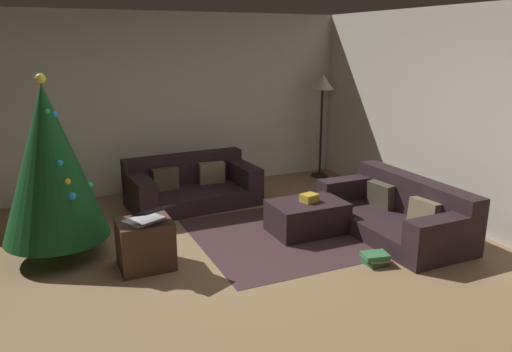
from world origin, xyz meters
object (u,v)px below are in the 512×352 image
object	(u,v)px
gift_box	(309,198)
christmas_tree	(50,163)
tv_remote	(313,199)
book_stack	(376,258)
couch_left	(191,186)
laptop	(148,216)
side_table	(145,244)
couch_right	(398,213)
ottoman	(307,217)
corner_lamp	(322,90)

from	to	relation	value
gift_box	christmas_tree	xyz separation A→B (m)	(-2.73, 0.47, 0.59)
tv_remote	book_stack	world-z (taller)	tv_remote
couch_left	book_stack	world-z (taller)	couch_left
tv_remote	laptop	size ratio (longest dim) A/B	0.30
couch_left	gift_box	size ratio (longest dim) A/B	9.60
christmas_tree	side_table	bearing A→B (deg)	-39.31
couch_left	book_stack	size ratio (longest dim) A/B	6.06
couch_right	ottoman	bearing A→B (deg)	63.78
ottoman	corner_lamp	world-z (taller)	corner_lamp
side_table	corner_lamp	xyz separation A→B (m)	(3.38, 2.23, 1.19)
gift_box	christmas_tree	size ratio (longest dim) A/B	0.10
couch_left	side_table	xyz separation A→B (m)	(-1.00, -1.75, -0.01)
gift_box	tv_remote	size ratio (longest dim) A/B	1.15
laptop	book_stack	bearing A→B (deg)	-21.74
laptop	corner_lamp	size ratio (longest dim) A/B	0.32
couch_left	corner_lamp	world-z (taller)	corner_lamp
ottoman	side_table	size ratio (longest dim) A/B	1.66
couch_left	couch_right	size ratio (longest dim) A/B	0.95
tv_remote	corner_lamp	xyz separation A→B (m)	(1.35, 2.04, 1.05)
couch_left	tv_remote	world-z (taller)	couch_left
laptop	couch_right	bearing A→B (deg)	-4.96
couch_right	tv_remote	size ratio (longest dim) A/B	11.65
side_table	laptop	bearing A→B (deg)	-64.25
tv_remote	book_stack	distance (m)	1.13
ottoman	tv_remote	size ratio (longest dim) A/B	5.40
tv_remote	christmas_tree	world-z (taller)	christmas_tree
couch_right	side_table	size ratio (longest dim) A/B	3.59
couch_left	laptop	bearing A→B (deg)	58.27
christmas_tree	side_table	xyz separation A→B (m)	(0.77, -0.63, -0.76)
gift_box	side_table	world-z (taller)	side_table
side_table	ottoman	bearing A→B (deg)	4.75
ottoman	gift_box	size ratio (longest dim) A/B	4.69
side_table	book_stack	bearing A→B (deg)	-22.78
ottoman	laptop	world-z (taller)	laptop
christmas_tree	tv_remote	bearing A→B (deg)	-8.99
laptop	christmas_tree	bearing A→B (deg)	139.26
book_stack	couch_right	bearing A→B (deg)	37.45
corner_lamp	christmas_tree	bearing A→B (deg)	-158.98
couch_right	book_stack	bearing A→B (deg)	127.17
couch_left	gift_box	bearing A→B (deg)	117.85
ottoman	tv_remote	bearing A→B (deg)	15.42
tv_remote	side_table	size ratio (longest dim) A/B	0.31
side_table	couch_left	bearing A→B (deg)	60.19
ottoman	laptop	size ratio (longest dim) A/B	1.61
laptop	corner_lamp	xyz separation A→B (m)	(3.36, 2.28, 0.88)
tv_remote	corner_lamp	bearing A→B (deg)	46.90
corner_lamp	book_stack	bearing A→B (deg)	-111.88
ottoman	laptop	distance (m)	1.96
book_stack	gift_box	bearing A→B (deg)	99.11
laptop	corner_lamp	bearing A→B (deg)	34.24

